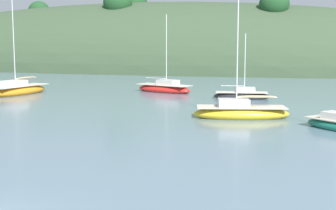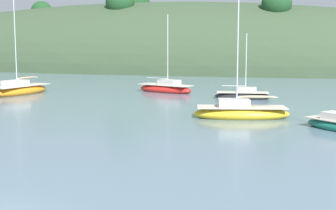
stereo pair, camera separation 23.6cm
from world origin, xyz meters
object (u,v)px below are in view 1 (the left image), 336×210
(sailboat_red_portside, at_px, (164,88))
(sailboat_black_sloop, at_px, (242,95))
(sailboat_cream_ketch, at_px, (240,112))
(sailboat_white_near, at_px, (18,90))

(sailboat_red_portside, bearing_deg, sailboat_black_sloop, -22.39)
(sailboat_black_sloop, distance_m, sailboat_cream_ketch, 12.33)
(sailboat_black_sloop, xyz_separation_m, sailboat_cream_ketch, (1.68, -12.21, 0.08))
(sailboat_red_portside, bearing_deg, sailboat_cream_ketch, -55.73)
(sailboat_red_portside, height_order, sailboat_black_sloop, sailboat_red_portside)
(sailboat_white_near, bearing_deg, sailboat_red_portside, 25.48)
(sailboat_red_portside, distance_m, sailboat_black_sloop, 9.99)
(sailboat_white_near, distance_m, sailboat_black_sloop, 23.70)
(sailboat_white_near, relative_size, sailboat_red_portside, 1.31)
(sailboat_black_sloop, bearing_deg, sailboat_red_portside, 157.61)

